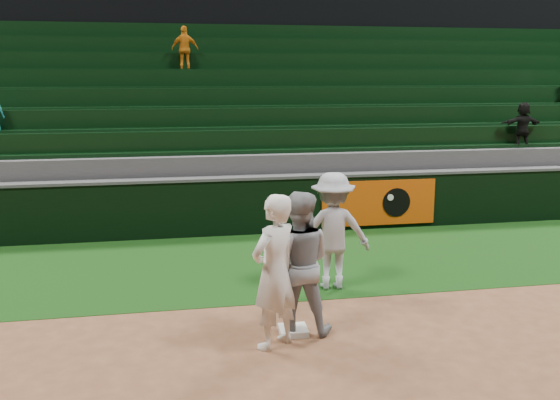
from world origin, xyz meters
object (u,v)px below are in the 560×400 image
(first_baseman, at_px, (274,272))
(first_base, at_px, (293,330))
(baserunner, at_px, (298,263))
(base_coach, at_px, (333,231))

(first_baseman, bearing_deg, first_base, -169.73)
(first_base, distance_m, baserunner, 0.92)
(base_coach, bearing_deg, first_baseman, 62.37)
(first_base, relative_size, base_coach, 0.20)
(baserunner, xyz_separation_m, base_coach, (0.92, 1.60, -0.01))
(first_base, relative_size, baserunner, 0.19)
(first_baseman, distance_m, base_coach, 2.39)
(first_baseman, xyz_separation_m, base_coach, (1.30, 2.00, -0.04))
(first_baseman, relative_size, baserunner, 1.03)
(first_base, height_order, first_baseman, first_baseman)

